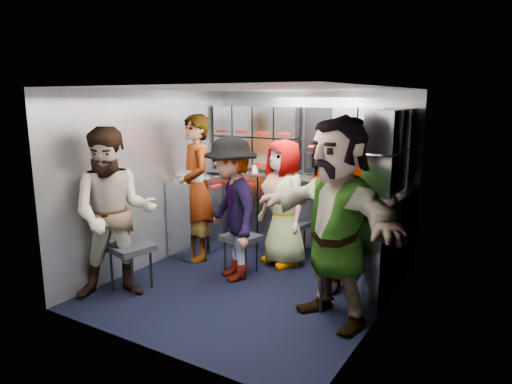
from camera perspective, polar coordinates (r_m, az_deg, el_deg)
The scene contains 29 objects.
floor at distance 5.07m, azimuth -0.70°, elevation -11.65°, with size 3.00×3.00×0.00m, color black.
wall_back at distance 6.06m, azimuth 6.79°, elevation 2.51°, with size 2.80×0.04×2.10m, color gray.
wall_left at distance 5.61m, azimuth -12.98°, elevation 1.55°, with size 0.04×3.00×2.10m, color gray.
wall_right at distance 4.20m, azimuth 15.72°, elevation -1.94°, with size 0.04×3.00×2.10m, color gray.
ceiling at distance 4.65m, azimuth -0.76°, elevation 12.82°, with size 2.80×3.00×0.02m, color silver.
cart_bank_back at distance 5.98m, azimuth 5.82°, elevation -3.01°, with size 2.68×0.38×0.99m, color #A4AAB4.
cart_bank_left at distance 6.00m, azimuth -7.58°, elevation -3.02°, with size 0.38×0.76×0.99m, color #A4AAB4.
counter at distance 5.87m, azimuth 5.93°, elevation 1.90°, with size 2.68×0.42×0.03m, color #B2B4B9.
locker_bank_back at distance 5.87m, azimuth 6.28°, elevation 6.56°, with size 2.68×0.28×0.82m, color #A4AAB4.
locker_bank_right at distance 4.83m, azimuth 16.55°, elevation 5.06°, with size 0.28×1.00×0.82m, color #A4AAB4.
right_cabinet at distance 4.95m, azimuth 15.58°, elevation -6.51°, with size 0.28×1.20×1.00m, color #A4AAB4.
coffee_niche at distance 5.85m, azimuth 8.13°, elevation 6.30°, with size 0.46×0.16×0.84m, color black, non-canonical shape.
red_latch_strip at distance 5.72m, azimuth 5.04°, elevation 0.28°, with size 2.60×0.02×0.03m, color #AA0700.
jump_seat_near_left at distance 5.01m, azimuth -15.44°, elevation -7.00°, with size 0.49×0.48×0.50m.
jump_seat_mid_left at distance 5.30m, azimuth -1.92°, elevation -5.97°, with size 0.45×0.43×0.45m.
jump_seat_center at distance 5.75m, azimuth 4.22°, elevation -4.37°, with size 0.43×0.41×0.48m.
jump_seat_mid_right at distance 5.08m, azimuth 12.02°, elevation -6.61°, with size 0.51×0.49×0.49m.
jump_seat_near_right at distance 4.43m, azimuth 10.58°, elevation -9.69°, with size 0.42×0.40×0.46m.
attendant_standing at distance 5.70m, azimuth -7.53°, elevation 0.48°, with size 0.66×0.43×1.82m, color black.
attendant_arc_a at distance 4.78m, azimuth -17.27°, elevation -2.64°, with size 0.84×0.66×1.74m, color black.
attendant_arc_b at distance 5.04m, azimuth -3.06°, elevation -2.13°, with size 1.04×0.60×1.61m, color black.
attendant_arc_c at distance 5.50m, azimuth 3.43°, elevation -1.36°, with size 0.75×0.49×1.53m, color black.
attendant_arc_d at distance 4.79m, azimuth 11.55°, elevation -1.78°, with size 1.07×0.45×1.82m, color black.
attendant_arc_e at distance 4.10m, azimuth 9.96°, elevation -3.64°, with size 1.74×0.55×1.87m, color black.
bottle_left at distance 5.88m, azimuth 4.27°, elevation 3.19°, with size 0.07×0.07×0.22m, color white.
bottle_mid at distance 5.92m, azimuth 3.45°, elevation 3.38°, with size 0.07×0.07×0.25m, color white.
bottle_right at distance 5.62m, azimuth 10.11°, elevation 2.74°, with size 0.07×0.07×0.24m, color white.
cup_left at distance 6.13m, azimuth -0.12°, elevation 2.94°, with size 0.08×0.08×0.09m, color #C7AD8C.
cup_right at distance 5.40m, azimuth 17.74°, elevation 1.28°, with size 0.09×0.09×0.11m, color #C7AD8C.
Camera 1 is at (2.46, -3.95, 2.01)m, focal length 32.00 mm.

